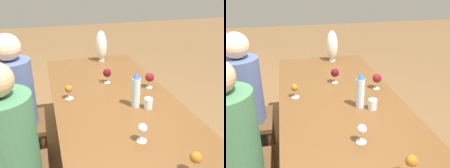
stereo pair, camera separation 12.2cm
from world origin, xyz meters
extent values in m
plane|color=brown|center=(0.00, 0.00, 0.00)|extent=(14.00, 14.00, 0.00)
cube|color=brown|center=(0.00, 0.00, 0.70)|extent=(2.26, 0.99, 0.04)
cylinder|color=brown|center=(1.03, -0.40, 0.34)|extent=(0.07, 0.07, 0.68)
cylinder|color=brown|center=(1.03, 0.40, 0.34)|extent=(0.07, 0.07, 0.68)
cylinder|color=silver|center=(-0.16, -0.12, 0.84)|extent=(0.07, 0.07, 0.24)
cone|color=#33599E|center=(-0.16, -0.12, 0.98)|extent=(0.06, 0.06, 0.05)
cylinder|color=silver|center=(-0.22, -0.20, 0.76)|extent=(0.07, 0.07, 0.08)
cylinder|color=silver|center=(0.98, -0.13, 0.73)|extent=(0.07, 0.07, 0.01)
ellipsoid|color=silver|center=(0.98, -0.13, 0.91)|extent=(0.13, 0.13, 0.34)
cylinder|color=silver|center=(-0.92, -0.15, 0.76)|extent=(0.01, 0.01, 0.08)
sphere|color=#995B19|center=(-0.92, -0.15, 0.83)|extent=(0.06, 0.06, 0.06)
cylinder|color=silver|center=(-0.59, 0.00, 0.72)|extent=(0.07, 0.07, 0.00)
cylinder|color=silver|center=(-0.59, 0.00, 0.76)|extent=(0.01, 0.01, 0.07)
sphere|color=silver|center=(-0.59, 0.00, 0.82)|extent=(0.06, 0.06, 0.06)
cylinder|color=silver|center=(0.13, -0.37, 0.72)|extent=(0.06, 0.06, 0.00)
cylinder|color=silver|center=(0.13, -0.37, 0.76)|extent=(0.01, 0.01, 0.06)
sphere|color=maroon|center=(0.13, -0.37, 0.82)|extent=(0.08, 0.08, 0.08)
cylinder|color=silver|center=(0.11, 0.36, 0.72)|extent=(0.07, 0.07, 0.00)
cylinder|color=silver|center=(0.11, 0.36, 0.75)|extent=(0.01, 0.01, 0.06)
sphere|color=#995B19|center=(0.11, 0.36, 0.81)|extent=(0.06, 0.06, 0.06)
cylinder|color=silver|center=(0.34, -0.03, 0.72)|extent=(0.06, 0.06, 0.00)
cylinder|color=silver|center=(0.34, -0.03, 0.76)|extent=(0.01, 0.01, 0.06)
sphere|color=#510C14|center=(0.34, -0.03, 0.82)|extent=(0.08, 0.08, 0.08)
cube|color=brown|center=(0.30, 0.80, 0.43)|extent=(0.44, 0.44, 0.04)
cylinder|color=brown|center=(0.11, 0.61, 0.21)|extent=(0.04, 0.04, 0.41)
cylinder|color=brown|center=(0.49, 0.61, 0.21)|extent=(0.04, 0.04, 0.41)
cylinder|color=brown|center=(0.11, 0.99, 0.21)|extent=(0.04, 0.04, 0.41)
cylinder|color=brown|center=(0.49, 0.99, 0.21)|extent=(0.04, 0.04, 0.41)
cylinder|color=#3D704C|center=(-0.37, 0.80, 0.74)|extent=(0.36, 0.36, 0.58)
cube|color=#2D2D38|center=(0.30, 0.74, 0.23)|extent=(0.25, 0.18, 0.45)
cylinder|color=#475684|center=(0.30, 0.80, 0.74)|extent=(0.33, 0.33, 0.58)
sphere|color=beige|center=(0.30, 0.80, 1.14)|extent=(0.22, 0.22, 0.22)
camera|label=1|loc=(-1.76, 0.53, 1.68)|focal=40.00mm
camera|label=2|loc=(-1.79, 0.41, 1.68)|focal=40.00mm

